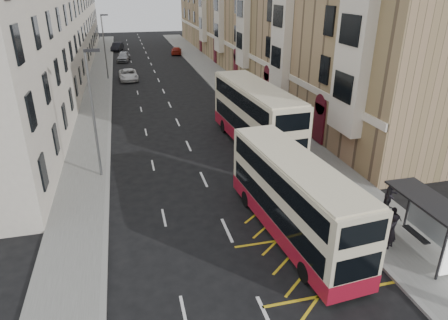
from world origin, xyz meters
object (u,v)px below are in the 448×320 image
object	(u,v)px
bus_shelter	(436,218)
double_decker_rear	(255,116)
pedestrian_far	(393,222)
car_silver	(123,56)
street_lamp_near	(93,108)
car_dark	(117,47)
car_red	(176,51)
pedestrian_near	(392,231)
street_lamp_far	(105,43)
white_van	(128,75)
pedestrian_mid	(391,195)
double_decker_front	(293,198)

from	to	relation	value
bus_shelter	double_decker_rear	bearing A→B (deg)	102.83
double_decker_rear	pedestrian_far	xyz separation A→B (m)	(2.73, -13.23, -1.50)
car_silver	pedestrian_far	bearing A→B (deg)	-70.37
pedestrian_far	street_lamp_near	bearing A→B (deg)	-34.19
car_dark	car_red	xyz separation A→B (m)	(10.26, -7.03, -0.11)
pedestrian_near	car_red	xyz separation A→B (m)	(-1.79, 59.97, -0.40)
car_silver	car_red	distance (m)	10.57
double_decker_rear	pedestrian_far	distance (m)	13.60
street_lamp_far	double_decker_rear	size ratio (longest dim) A/B	0.66
white_van	car_dark	xyz separation A→B (m)	(-1.30, 26.49, 0.06)
street_lamp_far	car_red	world-z (taller)	street_lamp_far
bus_shelter	pedestrian_near	bearing A→B (deg)	145.67
double_decker_rear	white_van	world-z (taller)	double_decker_rear
white_van	bus_shelter	bearing A→B (deg)	-76.19
pedestrian_mid	pedestrian_far	size ratio (longest dim) A/B	1.08
double_decker_rear	pedestrian_near	world-z (taller)	double_decker_rear
street_lamp_far	pedestrian_near	size ratio (longest dim) A/B	4.49
street_lamp_far	white_van	xyz separation A→B (m)	(2.59, -0.96, -3.95)
double_decker_rear	car_dark	xyz separation A→B (m)	(-9.99, 52.92, -1.69)
pedestrian_far	double_decker_rear	bearing A→B (deg)	-75.35
double_decker_rear	car_dark	distance (m)	53.88
street_lamp_far	car_red	xyz separation A→B (m)	(11.55, 18.50, -4.00)
pedestrian_near	white_van	distance (m)	41.91
white_van	car_red	xyz separation A→B (m)	(8.96, 19.46, -0.05)
street_lamp_near	pedestrian_near	distance (m)	17.96
double_decker_front	double_decker_rear	xyz separation A→B (m)	(1.91, 11.73, 0.35)
double_decker_front	car_silver	bearing A→B (deg)	92.94
double_decker_front	white_van	world-z (taller)	double_decker_front
white_van	street_lamp_far	bearing A→B (deg)	157.12
car_silver	pedestrian_mid	bearing A→B (deg)	-68.29
pedestrian_near	pedestrian_mid	distance (m)	3.79
white_van	car_silver	bearing A→B (deg)	88.99
street_lamp_far	pedestrian_near	world-z (taller)	street_lamp_far
pedestrian_far	car_dark	bearing A→B (deg)	-76.14
pedestrian_near	car_dark	distance (m)	68.08
pedestrian_near	white_van	size ratio (longest dim) A/B	0.36
street_lamp_far	double_decker_front	bearing A→B (deg)	-76.54
street_lamp_far	double_decker_rear	distance (m)	29.70
pedestrian_far	double_decker_front	bearing A→B (deg)	-14.93
bus_shelter	car_red	xyz separation A→B (m)	(-3.14, 60.89, -1.50)
bus_shelter	car_red	world-z (taller)	bus_shelter
double_decker_front	car_silver	world-z (taller)	double_decker_front
car_dark	white_van	bearing A→B (deg)	-74.90
street_lamp_far	double_decker_rear	world-z (taller)	street_lamp_far
double_decker_rear	car_dark	world-z (taller)	double_decker_rear
double_decker_front	pedestrian_near	bearing A→B (deg)	-35.36
pedestrian_mid	car_silver	bearing A→B (deg)	95.45
car_silver	car_red	size ratio (longest dim) A/B	1.05
double_decker_front	pedestrian_near	xyz separation A→B (m)	(3.97, -2.35, -1.05)
pedestrian_far	car_red	xyz separation A→B (m)	(-2.46, 59.12, -0.30)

